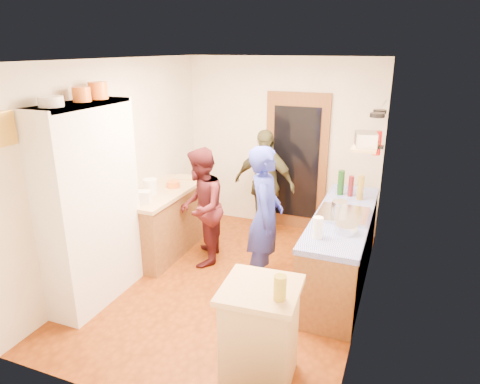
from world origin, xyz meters
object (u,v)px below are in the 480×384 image
Objects in this scene: hutch_body at (91,206)px; island_base at (260,337)px; right_counter_base at (341,251)px; person_left at (204,206)px; person_back at (265,185)px; person_hob at (268,219)px.

island_base is (2.13, -0.57, -0.67)m from hutch_body.
island_base is at bearing -101.18° from right_counter_base.
person_back reaches higher than person_left.
person_hob is at bearing 105.97° from island_base.
right_counter_base is 1.91m from island_base.
hutch_body is at bearing 164.92° from island_base.
person_hob is at bearing 29.43° from hutch_body.
person_left is (-0.95, 0.26, -0.08)m from person_hob.
person_hob is 1.10× the size of person_left.
person_back is at bearing 61.66° from hutch_body.
island_base is at bearing 20.31° from person_left.
island_base is 1.64m from person_hob.
person_hob is at bearing -63.02° from person_back.
right_counter_base is at bearing -80.82° from person_hob.
island_base is at bearing -15.08° from hutch_body.
right_counter_base is at bearing 75.11° from person_left.
hutch_body is at bearing -111.28° from person_back.
island_base is 2.30m from person_left.
person_hob is at bearing -156.85° from right_counter_base.
hutch_body is 1.43× the size of person_left.
island_base is at bearing -178.00° from person_hob.
hutch_body is 2.56× the size of island_base.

